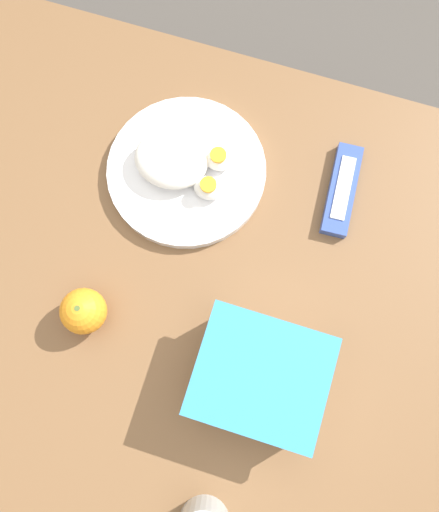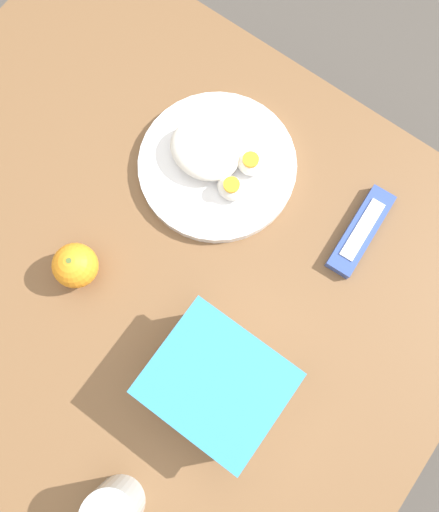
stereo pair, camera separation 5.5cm
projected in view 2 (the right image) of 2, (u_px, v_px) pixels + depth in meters
The scene contains 7 objects.
ground_plane at pixel (181, 316), 1.47m from camera, with size 10.00×10.00×0.00m, color #4C4742.
table at pixel (155, 278), 0.87m from camera, with size 1.00×0.88×0.70m.
food_container at pixel (217, 382), 0.70m from camera, with size 0.18×0.16×0.09m.
orange_fruit at pixel (75, 266), 0.74m from camera, with size 0.07×0.07×0.07m.
rice_plate at pixel (216, 162), 0.80m from camera, with size 0.26×0.26×0.06m.
candy_bar at pixel (361, 231), 0.78m from camera, with size 0.05×0.16×0.02m.
drinking_glass at pixel (114, 510), 0.66m from camera, with size 0.07×0.07×0.08m.
Camera 2 is at (-0.19, 0.06, 1.47)m, focal length 35.00 mm.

